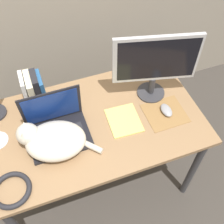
# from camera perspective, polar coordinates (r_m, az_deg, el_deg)

# --- Properties ---
(ground_plane) EXTENTS (12.00, 12.00, 0.00)m
(ground_plane) POSITION_cam_1_polar(r_m,az_deg,el_deg) (2.14, 0.55, -21.59)
(ground_plane) COLOR #3D3833
(desk) EXTENTS (1.24, 0.72, 0.75)m
(desk) POSITION_cam_1_polar(r_m,az_deg,el_deg) (1.68, -3.59, -3.78)
(desk) COLOR #93704C
(desk) RESTS_ON ground_plane
(laptop) EXTENTS (0.32, 0.25, 0.27)m
(laptop) POSITION_cam_1_polar(r_m,az_deg,el_deg) (1.55, -11.03, -3.11)
(laptop) COLOR black
(laptop) RESTS_ON desk
(cat) EXTENTS (0.41, 0.31, 0.15)m
(cat) POSITION_cam_1_polar(r_m,az_deg,el_deg) (1.50, -12.12, -5.52)
(cat) COLOR beige
(cat) RESTS_ON desk
(external_monitor) EXTENTS (0.47, 0.17, 0.43)m
(external_monitor) POSITION_cam_1_polar(r_m,az_deg,el_deg) (1.59, 8.82, 9.71)
(external_monitor) COLOR #333338
(external_monitor) RESTS_ON desk
(mousepad) EXTENTS (0.23, 0.21, 0.00)m
(mousepad) POSITION_cam_1_polar(r_m,az_deg,el_deg) (1.67, 10.71, -0.24)
(mousepad) COLOR olive
(mousepad) RESTS_ON desk
(computer_mouse) EXTENTS (0.06, 0.10, 0.03)m
(computer_mouse) POSITION_cam_1_polar(r_m,az_deg,el_deg) (1.67, 10.99, 0.38)
(computer_mouse) COLOR #99999E
(computer_mouse) RESTS_ON mousepad
(book_row) EXTENTS (0.13, 0.16, 0.22)m
(book_row) POSITION_cam_1_polar(r_m,az_deg,el_deg) (1.68, -15.63, 4.28)
(book_row) COLOR white
(book_row) RESTS_ON desk
(cable_coil) EXTENTS (0.19, 0.19, 0.03)m
(cable_coil) POSITION_cam_1_polar(r_m,az_deg,el_deg) (1.48, -19.72, -14.71)
(cable_coil) COLOR #232328
(cable_coil) RESTS_ON desk
(notepad) EXTENTS (0.19, 0.22, 0.01)m
(notepad) POSITION_cam_1_polar(r_m,az_deg,el_deg) (1.61, 2.42, -1.70)
(notepad) COLOR #E5DB6B
(notepad) RESTS_ON desk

